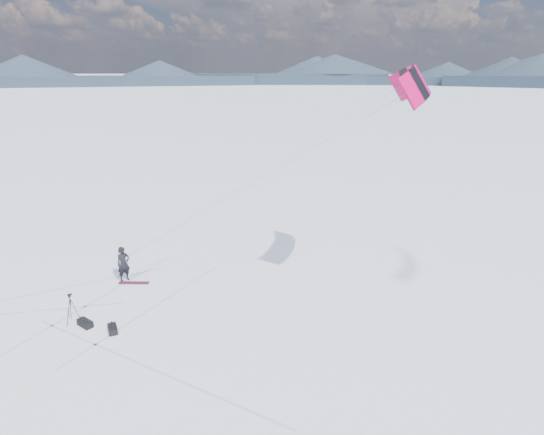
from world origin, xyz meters
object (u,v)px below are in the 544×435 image
Objects in this scene: snowkiter at (125,281)px; gear_bag_b at (113,329)px; gear_bag_a at (85,323)px; snowboard at (134,283)px; tripod at (71,304)px.

snowkiter is 2.44× the size of gear_bag_b.
gear_bag_b is at bearing 19.14° from gear_bag_a.
gear_bag_b reaches higher than snowboard.
gear_bag_a reaches higher than gear_bag_b.
snowkiter is at bearing 151.41° from snowboard.
gear_bag_b is (2.14, 0.36, -0.75)m from tripod.
snowkiter reaches higher than gear_bag_a.
gear_bag_a is 1.42m from gear_bag_b.
snowkiter is 1.38× the size of tripod.
gear_bag_a reaches higher than snowboard.
snowboard is at bearing -72.10° from snowkiter.
gear_bag_a is (1.39, -4.05, 0.13)m from snowboard.
tripod is 1.05m from gear_bag_a.
gear_bag_b is (3.40, -3.73, 0.14)m from snowkiter.
gear_bag_b is at bearing -82.99° from snowboard.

